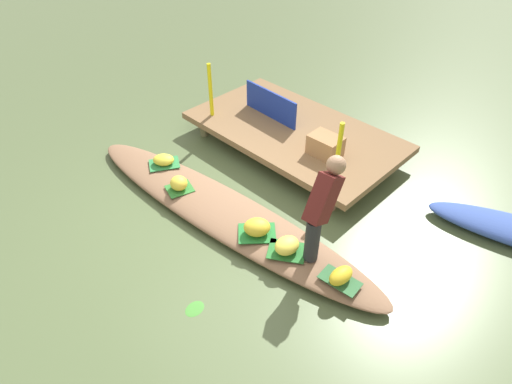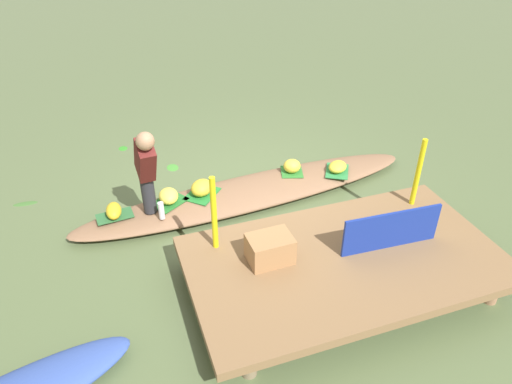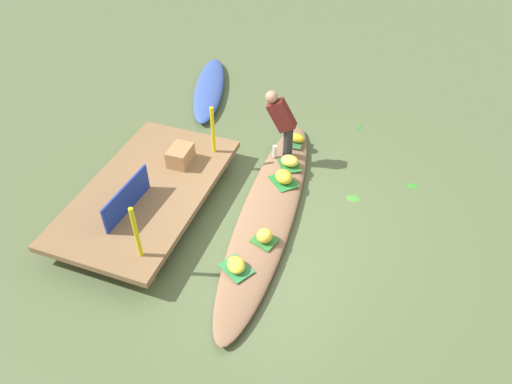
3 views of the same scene
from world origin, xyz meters
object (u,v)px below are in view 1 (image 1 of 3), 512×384
Objects in this scene: vendor_person at (322,206)px; produce_crate at (325,145)px; banana_bunch_2 at (341,276)px; water_bottle at (315,236)px; banana_bunch_4 at (179,183)px; banana_bunch_0 at (287,245)px; market_banner at (270,104)px; banana_bunch_3 at (257,227)px; banana_bunch_1 at (164,160)px; vendor_boat at (222,211)px.

produce_crate is at bearing 125.31° from vendor_person.
water_bottle is (-0.53, 0.23, 0.03)m from banana_bunch_2.
banana_bunch_4 reaches higher than banana_bunch_2.
banana_bunch_0 is 1.27× the size of banana_bunch_4.
banana_bunch_3 is at bearing -47.43° from market_banner.
banana_bunch_1 is at bearing 178.33° from banana_bunch_3.
water_bottle is (0.57, 0.34, 0.01)m from banana_bunch_3.
banana_bunch_2 is at bearing 5.94° from banana_bunch_4.
produce_crate reaches higher than banana_bunch_0.
banana_bunch_4 is 2.10m from vendor_person.
water_bottle is at bearing 14.28° from banana_bunch_4.
banana_bunch_1 is 2.27m from produce_crate.
banana_bunch_4 reaches higher than banana_bunch_0.
banana_bunch_1 is at bearing -178.82° from banana_bunch_2.
banana_bunch_1 is 2.50m from water_bottle.
market_banner is (0.36, 1.81, 0.32)m from banana_bunch_1.
vendor_boat is 10.69× the size of produce_crate.
market_banner reaches higher than banana_bunch_0.
vendor_person is (0.24, 0.23, 0.59)m from banana_bunch_0.
banana_bunch_1 reaches higher than vendor_boat.
banana_bunch_3 is 1.32× the size of banana_bunch_4.
market_banner is at bearing 129.76° from banana_bunch_3.
banana_bunch_1 is 1.27× the size of banana_bunch_4.
vendor_boat is 21.36× the size of water_bottle.
banana_bunch_3 reaches higher than banana_bunch_2.
market_banner is (-2.12, 1.52, 0.28)m from water_bottle.
vendor_boat is at bearing 14.19° from banana_bunch_4.
vendor_person is at bearing -38.87° from water_bottle.
banana_bunch_2 is (0.67, 0.08, -0.01)m from banana_bunch_0.
vendor_person reaches higher than market_banner.
produce_crate is (1.24, -0.22, -0.08)m from market_banner.
banana_bunch_1 is at bearing -175.31° from vendor_person.
banana_bunch_1 is at bearing 173.74° from vendor_boat.
water_bottle is at bearing 141.13° from vendor_person.
banana_bunch_2 is at bearing -18.82° from vendor_person.
vendor_person is (1.33, 0.24, 0.77)m from vendor_boat.
produce_crate reaches higher than banana_bunch_2.
banana_bunch_3 is at bearing -148.96° from water_bottle.
banana_bunch_0 is 0.68m from banana_bunch_2.
produce_crate is (-0.98, 1.38, -0.37)m from vendor_person.
vendor_boat is at bearing 177.36° from banana_bunch_3.
banana_bunch_4 is (-1.30, -0.13, -0.00)m from banana_bunch_3.
banana_bunch_3 is at bearing -79.41° from produce_crate.
banana_bunch_0 is 0.68m from vendor_person.
water_bottle reaches higher than vendor_boat.
vendor_boat is 1.29m from water_bottle.
banana_bunch_3 is at bearing -158.25° from vendor_person.
banana_bunch_0 is at bearing -65.30° from produce_crate.
banana_bunch_4 is (0.60, -0.19, 0.02)m from banana_bunch_1.
vendor_person is 2.71× the size of produce_crate.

